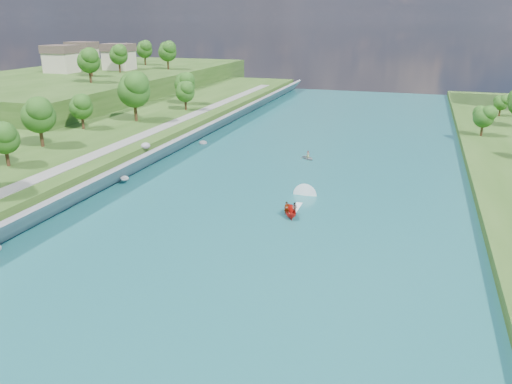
% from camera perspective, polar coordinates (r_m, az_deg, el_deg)
% --- Properties ---
extents(ground, '(260.00, 260.00, 0.00)m').
position_cam_1_polar(ground, '(56.01, -3.17, -7.55)').
color(ground, '#2D5119').
rests_on(ground, ground).
extents(river_water, '(55.00, 240.00, 0.10)m').
position_cam_1_polar(river_water, '(73.46, 2.44, -0.82)').
color(river_water, '#175257').
rests_on(river_water, ground).
extents(berm_west, '(45.00, 240.00, 3.50)m').
position_cam_1_polar(berm_west, '(98.25, -26.92, 3.30)').
color(berm_west, '#2D5119').
rests_on(berm_west, ground).
extents(ridge_west, '(60.00, 120.00, 9.00)m').
position_cam_1_polar(ridge_west, '(175.03, -17.68, 11.54)').
color(ridge_west, '#2D5119').
rests_on(ridge_west, ground).
extents(riprap_bank, '(4.95, 236.00, 4.63)m').
position_cam_1_polar(riprap_bank, '(82.76, -15.18, 2.11)').
color(riprap_bank, slate).
rests_on(riprap_bank, ground).
extents(riverside_path, '(3.00, 200.00, 0.10)m').
position_cam_1_polar(riverside_path, '(86.51, -18.77, 3.69)').
color(riverside_path, gray).
rests_on(riverside_path, berm_west).
extents(ridge_houses, '(29.50, 29.50, 8.40)m').
position_cam_1_polar(ridge_houses, '(181.86, -18.68, 14.50)').
color(ridge_houses, beige).
rests_on(ridge_houses, ridge_west).
extents(trees_ridge, '(22.16, 58.11, 10.85)m').
position_cam_1_polar(trees_ridge, '(167.22, -14.50, 14.85)').
color(trees_ridge, '#275115').
rests_on(trees_ridge, ridge_west).
extents(motorboat, '(3.60, 18.73, 2.18)m').
position_cam_1_polar(motorboat, '(68.68, 4.35, -1.75)').
color(motorboat, red).
rests_on(motorboat, river_water).
extents(raft, '(3.56, 3.55, 1.63)m').
position_cam_1_polar(raft, '(94.68, 5.96, 3.97)').
color(raft, '#96999E').
rests_on(raft, river_water).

